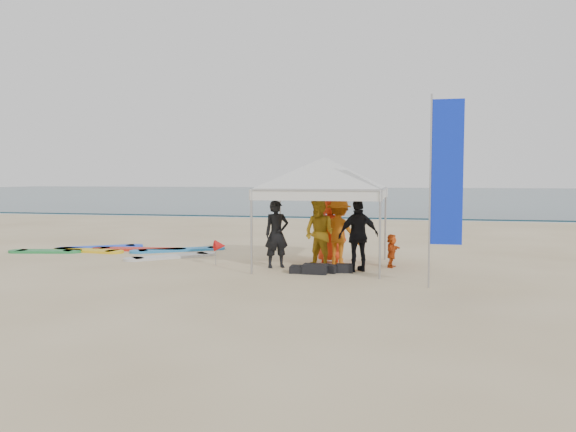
# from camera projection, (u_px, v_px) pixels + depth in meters

# --- Properties ---
(ground) EXTENTS (120.00, 120.00, 0.00)m
(ground) POSITION_uv_depth(u_px,v_px,m) (242.00, 277.00, 12.54)
(ground) COLOR beige
(ground) RESTS_ON ground
(ocean) EXTENTS (160.00, 84.00, 0.08)m
(ocean) POSITION_uv_depth(u_px,v_px,m) (379.00, 194.00, 71.05)
(ocean) COLOR #0C2633
(ocean) RESTS_ON ground
(shoreline_foam) EXTENTS (160.00, 1.20, 0.01)m
(shoreline_foam) POSITION_uv_depth(u_px,v_px,m) (339.00, 218.00, 30.29)
(shoreline_foam) COLOR silver
(shoreline_foam) RESTS_ON ground
(person_black_a) EXTENTS (0.72, 0.65, 1.66)m
(person_black_a) POSITION_uv_depth(u_px,v_px,m) (277.00, 234.00, 13.80)
(person_black_a) COLOR black
(person_black_a) RESTS_ON ground
(person_yellow) EXTENTS (1.04, 0.96, 1.70)m
(person_yellow) POSITION_uv_depth(u_px,v_px,m) (319.00, 233.00, 13.81)
(person_yellow) COLOR #BD8C1A
(person_yellow) RESTS_ON ground
(person_orange_a) EXTENTS (1.25, 0.95, 1.71)m
(person_orange_a) POSITION_uv_depth(u_px,v_px,m) (339.00, 232.00, 14.22)
(person_orange_a) COLOR #C96211
(person_orange_a) RESTS_ON ground
(person_black_b) EXTENTS (1.08, 0.84, 1.71)m
(person_black_b) POSITION_uv_depth(u_px,v_px,m) (359.00, 236.00, 13.23)
(person_black_b) COLOR black
(person_black_b) RESTS_ON ground
(person_orange_b) EXTENTS (0.87, 0.61, 1.70)m
(person_orange_b) POSITION_uv_depth(u_px,v_px,m) (330.00, 230.00, 14.65)
(person_orange_b) COLOR #ED3B15
(person_orange_b) RESTS_ON ground
(person_seated) EXTENTS (0.42, 0.80, 0.83)m
(person_seated) POSITION_uv_depth(u_px,v_px,m) (392.00, 251.00, 13.88)
(person_seated) COLOR #C44411
(person_seated) RESTS_ON ground
(canopy_tent) EXTENTS (4.12, 4.12, 3.11)m
(canopy_tent) POSITION_uv_depth(u_px,v_px,m) (324.00, 158.00, 13.85)
(canopy_tent) COLOR #A5A5A8
(canopy_tent) RESTS_ON ground
(feather_flag) EXTENTS (0.65, 0.04, 3.88)m
(feather_flag) POSITION_uv_depth(u_px,v_px,m) (446.00, 174.00, 11.13)
(feather_flag) COLOR #A5A5A8
(feather_flag) RESTS_ON ground
(marker_pennant) EXTENTS (0.28, 0.28, 0.64)m
(marker_pennant) POSITION_uv_depth(u_px,v_px,m) (220.00, 246.00, 14.20)
(marker_pennant) COLOR #A5A5A8
(marker_pennant) RESTS_ON ground
(gear_pile) EXTENTS (1.45, 0.65, 0.22)m
(gear_pile) POSITION_uv_depth(u_px,v_px,m) (319.00, 269.00, 13.06)
(gear_pile) COLOR black
(gear_pile) RESTS_ON ground
(surfboard_spread) EXTENTS (5.89, 3.12, 0.07)m
(surfboard_spread) POSITION_uv_depth(u_px,v_px,m) (125.00, 251.00, 16.76)
(surfboard_spread) COLOR yellow
(surfboard_spread) RESTS_ON ground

